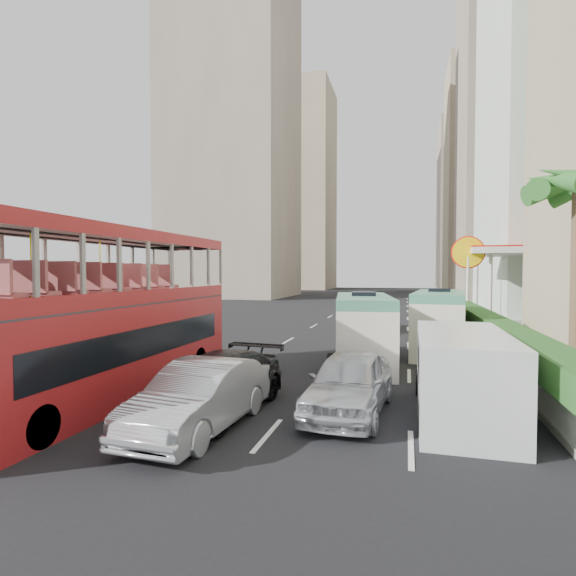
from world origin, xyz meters
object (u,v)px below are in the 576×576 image
(double_decker_bus, at_px, (112,313))
(car_black, at_px, (219,412))
(van_asset, at_px, (377,330))
(minibus_far, at_px, (439,322))
(panel_van_far, at_px, (429,309))
(car_silver_lane_b, at_px, (350,412))
(car_silver_lane_a, at_px, (201,429))
(minibus_near, at_px, (363,330))
(shell_station, at_px, (513,287))
(panel_van_near, at_px, (462,374))

(double_decker_bus, distance_m, car_black, 4.61)
(van_asset, bearing_deg, minibus_far, -70.94)
(panel_van_far, bearing_deg, car_silver_lane_b, -92.12)
(car_silver_lane_a, distance_m, car_silver_lane_b, 3.98)
(double_decker_bus, relative_size, minibus_far, 1.70)
(car_silver_lane_a, bearing_deg, minibus_far, 67.01)
(minibus_near, distance_m, panel_van_far, 18.24)
(panel_van_far, bearing_deg, van_asset, -113.53)
(double_decker_bus, xyz_separation_m, van_asset, (6.81, 18.01, -2.53))
(car_silver_lane_b, relative_size, shell_station, 0.60)
(minibus_far, height_order, shell_station, shell_station)
(car_silver_lane_a, xyz_separation_m, panel_van_far, (6.46, 26.56, 0.90))
(double_decker_bus, xyz_separation_m, car_silver_lane_a, (3.93, -2.05, -2.53))
(van_asset, distance_m, minibus_near, 11.49)
(panel_van_far, bearing_deg, minibus_far, -85.55)
(minibus_far, relative_size, panel_van_near, 1.17)
(car_black, bearing_deg, van_asset, 86.08)
(minibus_near, bearing_deg, car_silver_lane_a, -117.21)
(car_silver_lane_a, distance_m, van_asset, 20.26)
(car_silver_lane_b, xyz_separation_m, shell_station, (8.78, 22.81, 2.75))
(van_asset, bearing_deg, shell_station, 23.88)
(car_silver_lane_b, bearing_deg, minibus_near, 96.48)
(car_black, height_order, panel_van_near, panel_van_near)
(car_silver_lane_b, distance_m, minibus_near, 6.57)
(car_black, distance_m, minibus_near, 8.07)
(panel_van_far, bearing_deg, shell_station, -9.78)
(minibus_far, xyz_separation_m, shell_station, (5.82, 12.67, 1.32))
(car_silver_lane_a, xyz_separation_m, panel_van_near, (6.18, 2.67, 1.10))
(double_decker_bus, distance_m, shell_station, 28.02)
(minibus_far, bearing_deg, double_decker_bus, -128.75)
(car_black, height_order, panel_van_far, panel_van_far)
(panel_van_near, bearing_deg, van_asset, 101.52)
(panel_van_far, relative_size, shell_station, 0.56)
(double_decker_bus, xyz_separation_m, car_black, (3.80, -0.67, -2.53))
(car_black, distance_m, minibus_far, 12.80)
(double_decker_bus, height_order, panel_van_near, double_decker_bus)
(minibus_near, height_order, panel_van_near, minibus_near)
(double_decker_bus, height_order, car_silver_lane_b, double_decker_bus)
(double_decker_bus, height_order, minibus_near, double_decker_bus)
(car_silver_lane_a, distance_m, shell_station, 27.94)
(car_black, relative_size, van_asset, 1.19)
(double_decker_bus, bearing_deg, panel_van_far, 67.02)
(car_silver_lane_a, relative_size, car_black, 0.92)
(panel_van_near, bearing_deg, car_black, -167.65)
(minibus_near, relative_size, minibus_far, 0.98)
(double_decker_bus, bearing_deg, shell_station, 55.18)
(car_silver_lane_b, height_order, panel_van_far, panel_van_far)
(van_asset, bearing_deg, car_silver_lane_a, -102.80)
(double_decker_bus, xyz_separation_m, minibus_near, (6.99, 6.60, -1.12))
(minibus_far, bearing_deg, panel_van_near, -84.57)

